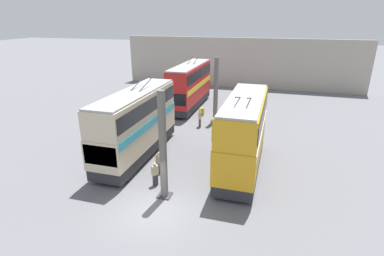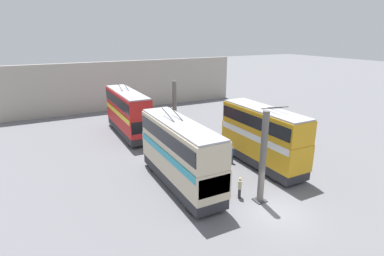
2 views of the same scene
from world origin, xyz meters
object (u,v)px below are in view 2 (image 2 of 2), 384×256
(bus_right_mid, at_px, (128,110))
(oil_drum, at_px, (154,135))
(bus_right_near, at_px, (180,150))
(person_aisle_midway, at_px, (174,139))
(person_by_right_row, at_px, (223,179))
(bus_left_far, at_px, (263,134))
(person_by_left_row, at_px, (231,154))
(person_aisle_foreground, at_px, (240,187))

(bus_right_mid, bearing_deg, oil_drum, -140.46)
(bus_right_near, relative_size, person_aisle_midway, 5.62)
(bus_right_near, bearing_deg, person_by_right_row, -128.40)
(bus_left_far, distance_m, bus_right_mid, 16.13)
(bus_right_near, height_order, oil_drum, bus_right_near)
(person_aisle_midway, bearing_deg, person_by_right_row, -113.13)
(person_by_right_row, bearing_deg, bus_left_far, -43.45)
(person_by_left_row, bearing_deg, bus_right_mid, 89.27)
(person_aisle_foreground, relative_size, person_by_right_row, 1.03)
(bus_right_mid, height_order, person_aisle_midway, bus_right_mid)
(person_by_left_row, relative_size, person_by_right_row, 1.06)
(person_by_right_row, relative_size, oil_drum, 1.89)
(bus_left_far, height_order, oil_drum, bus_left_far)
(bus_left_far, distance_m, oil_drum, 13.08)
(bus_left_far, distance_m, person_by_right_row, 6.23)
(bus_right_mid, relative_size, person_by_left_row, 6.28)
(bus_left_far, bearing_deg, person_aisle_midway, 33.63)
(bus_right_mid, height_order, person_aisle_foreground, bus_right_mid)
(bus_left_far, distance_m, person_by_left_row, 3.39)
(person_by_right_row, bearing_deg, oil_drum, 27.40)
(person_by_left_row, bearing_deg, person_aisle_midway, 90.36)
(bus_left_far, relative_size, oil_drum, 10.99)
(bus_right_near, xyz_separation_m, person_aisle_midway, (7.74, -2.92, -1.98))
(bus_right_mid, xyz_separation_m, person_aisle_midway, (-6.29, -2.92, -1.95))
(bus_right_mid, height_order, person_by_left_row, bus_right_mid)
(bus_left_far, xyz_separation_m, bus_right_mid, (13.99, 8.03, -0.08))
(bus_right_near, relative_size, oil_drum, 12.20)
(bus_right_mid, relative_size, oil_drum, 12.57)
(bus_left_far, xyz_separation_m, person_by_left_row, (1.68, 2.05, -2.12))
(bus_right_near, distance_m, bus_right_mid, 14.03)
(bus_right_mid, distance_m, oil_drum, 4.19)
(person_aisle_foreground, distance_m, person_by_right_row, 1.65)
(oil_drum, bearing_deg, person_by_left_row, -158.42)
(person_by_left_row, xyz_separation_m, oil_drum, (9.72, 3.84, -0.46))
(bus_right_near, xyz_separation_m, person_by_left_row, (1.72, -5.99, -2.06))
(oil_drum, bearing_deg, person_aisle_foreground, -176.80)
(person_aisle_midway, bearing_deg, person_aisle_foreground, -110.86)
(person_by_left_row, distance_m, oil_drum, 10.46)
(person_by_right_row, bearing_deg, person_aisle_midway, 23.59)
(person_aisle_foreground, bearing_deg, person_aisle_midway, -54.70)
(bus_left_far, relative_size, bus_right_mid, 0.87)
(person_by_left_row, distance_m, person_by_right_row, 5.08)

